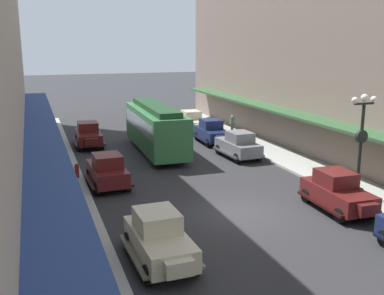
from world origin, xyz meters
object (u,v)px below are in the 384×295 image
Objects in this scene: streetcar at (155,126)px; fire_hydrant at (77,170)px; pedestrian_0 at (232,124)px; parked_car_1 at (238,144)px; parked_car_3 at (159,237)px; parked_car_2 at (107,170)px; parked_car_4 at (212,131)px; pedestrian_1 at (76,227)px; lamp_post_with_clock at (361,142)px; parked_car_0 at (192,121)px; parked_car_7 at (88,134)px; parked_car_5 at (337,191)px.

streetcar is 7.87m from fire_hydrant.
parked_car_1 is at bearing -111.45° from pedestrian_0.
parked_car_2 is at bearing 91.83° from parked_car_3.
fire_hydrant is at bearing -149.26° from parked_car_4.
pedestrian_1 is at bearing -137.34° from parked_car_1.
pedestrian_0 is (0.88, 16.76, -2.00)m from lamp_post_with_clock.
fire_hydrant is (-1.45, 1.76, -0.38)m from parked_car_2.
parked_car_0 reaches higher than fire_hydrant.
lamp_post_with_clock reaches higher than parked_car_4.
parked_car_0 is 2.61× the size of pedestrian_1.
fire_hydrant is (-1.72, -8.54, -0.38)m from parked_car_7.
pedestrian_0 is at bearing 32.09° from fire_hydrant.
parked_car_1 is at bearing -34.36° from streetcar.
pedestrian_0 is (13.63, 8.55, 0.43)m from fire_hydrant.
pedestrian_0 and pedestrian_1 have the same top height.
parked_car_4 is 5.31m from streetcar.
parked_car_5 is at bearing -39.35° from fire_hydrant.
fire_hydrant is 0.50× the size of pedestrian_1.
parked_car_4 is 2.62× the size of pedestrian_0.
parked_car_1 is 7.49m from pedestrian_0.
pedestrian_1 reaches higher than fire_hydrant.
parked_car_4 is 1.00× the size of parked_car_7.
lamp_post_with_clock is at bearing -29.73° from parked_car_2.
parked_car_5 is 11.92m from pedestrian_1.
parked_car_1 is 0.84× the size of lamp_post_with_clock.
streetcar is 15.88m from pedestrian_1.
streetcar is at bearing 117.21° from lamp_post_with_clock.
streetcar is (-4.98, 13.92, 0.96)m from parked_car_5.
parked_car_1 is 4.95m from parked_car_4.
parked_car_3 is at bearing -81.06° from fire_hydrant.
parked_car_0 is at bearing 59.98° from pedestrian_1.
lamp_post_with_clock is 13.88m from pedestrian_1.
lamp_post_with_clock reaches higher than parked_car_0.
parked_car_0 is at bearing 89.78° from parked_car_5.
parked_car_4 is 2.62× the size of pedestrian_1.
parked_car_3 is 11.30m from fire_hydrant.
parked_car_1 is 1.00× the size of parked_car_7.
parked_car_5 is at bearing -89.54° from parked_car_1.
lamp_post_with_clock is at bearing -93.02° from pedestrian_0.
pedestrian_1 is at bearing -115.96° from streetcar.
parked_car_0 is 8.30m from streetcar.
parked_car_3 reaches higher than pedestrian_1.
pedestrian_1 is at bearing -178.42° from parked_car_5.
parked_car_5 is (9.22, 2.16, 0.00)m from parked_car_3.
parked_car_7 is at bearing 117.81° from parked_car_5.
pedestrian_1 is at bearing -95.76° from fire_hydrant.
lamp_post_with_clock is at bearing 14.99° from parked_car_3.
parked_car_4 is 5.25× the size of fire_hydrant.
parked_car_7 is 5.24× the size of fire_hydrant.
parked_car_5 reaches higher than pedestrian_1.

